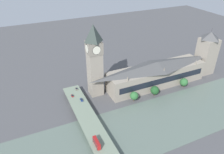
% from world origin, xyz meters
% --- Properties ---
extents(ground_plane, '(600.00, 600.00, 0.00)m').
position_xyz_m(ground_plane, '(0.00, 0.00, 0.00)').
color(ground_plane, '#4C4C4F').
extents(river_water, '(57.86, 360.00, 0.30)m').
position_xyz_m(river_water, '(-34.93, 0.00, 0.15)').
color(river_water, slate).
rests_on(river_water, ground_plane).
extents(parliament_hall, '(24.62, 106.07, 26.37)m').
position_xyz_m(parliament_hall, '(15.08, -8.00, 13.10)').
color(parliament_hall, gray).
rests_on(parliament_hall, ground_plane).
extents(clock_tower, '(13.55, 13.55, 69.77)m').
position_xyz_m(clock_tower, '(26.04, 55.20, 37.40)').
color(clock_tower, gray).
rests_on(clock_tower, ground_plane).
extents(victoria_tower, '(17.26, 17.26, 52.23)m').
position_xyz_m(victoria_tower, '(15.14, -73.66, 24.12)').
color(victoria_tower, gray).
rests_on(victoria_tower, ground_plane).
extents(road_bridge, '(147.72, 15.46, 5.79)m').
position_xyz_m(road_bridge, '(-34.93, 77.09, 4.72)').
color(road_bridge, '#5D6A59').
rests_on(road_bridge, ground_plane).
extents(double_decker_bus_mid, '(10.08, 2.47, 4.96)m').
position_xyz_m(double_decker_bus_mid, '(-42.27, 80.74, 8.52)').
color(double_decker_bus_mid, red).
rests_on(double_decker_bus_mid, road_bridge).
extents(car_northbound_mid, '(4.67, 1.92, 1.40)m').
position_xyz_m(car_northbound_mid, '(12.50, 74.17, 6.51)').
color(car_northbound_mid, navy).
rests_on(car_northbound_mid, road_bridge).
extents(car_northbound_tail, '(3.95, 1.76, 1.20)m').
position_xyz_m(car_northbound_tail, '(22.38, 79.90, 6.40)').
color(car_northbound_tail, maroon).
rests_on(car_northbound_tail, road_bridge).
extents(car_southbound_extra, '(4.41, 1.91, 1.35)m').
position_xyz_m(car_southbound_extra, '(31.80, 73.10, 6.49)').
color(car_southbound_extra, slate).
rests_on(car_southbound_extra, road_bridge).
extents(tree_embankment_near, '(7.81, 7.81, 10.17)m').
position_xyz_m(tree_embankment_near, '(-1.56, 27.65, 6.25)').
color(tree_embankment_near, brown).
rests_on(tree_embankment_near, ground_plane).
extents(tree_embankment_mid, '(8.38, 8.38, 10.45)m').
position_xyz_m(tree_embankment_mid, '(-1.91, 4.95, 6.25)').
color(tree_embankment_mid, brown).
rests_on(tree_embankment_mid, ground_plane).
extents(tree_embankment_far, '(8.20, 8.20, 10.14)m').
position_xyz_m(tree_embankment_far, '(-1.55, -31.03, 6.03)').
color(tree_embankment_far, brown).
rests_on(tree_embankment_far, ground_plane).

